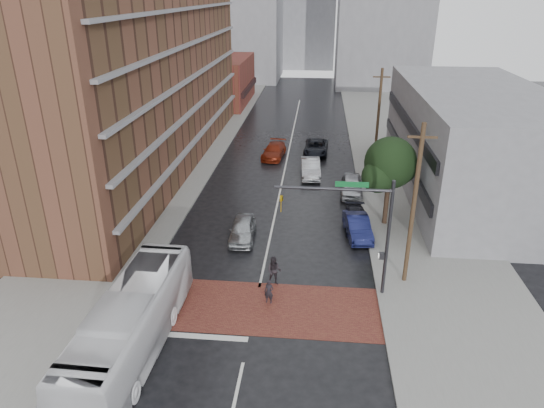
% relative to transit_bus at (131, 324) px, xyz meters
% --- Properties ---
extents(ground, '(160.00, 160.00, 0.00)m').
position_rel_transit_bus_xyz_m(ground, '(5.50, 3.67, -1.65)').
color(ground, black).
rests_on(ground, ground).
extents(crosswalk, '(14.00, 5.00, 0.02)m').
position_rel_transit_bus_xyz_m(crosswalk, '(5.50, 4.17, -1.64)').
color(crosswalk, brown).
rests_on(crosswalk, ground).
extents(sidewalk_west, '(9.00, 90.00, 0.15)m').
position_rel_transit_bus_xyz_m(sidewalk_west, '(-6.00, 28.67, -1.57)').
color(sidewalk_west, gray).
rests_on(sidewalk_west, ground).
extents(sidewalk_east, '(9.00, 90.00, 0.15)m').
position_rel_transit_bus_xyz_m(sidewalk_east, '(17.00, 28.67, -1.57)').
color(sidewalk_east, gray).
rests_on(sidewalk_east, ground).
extents(apartment_block, '(10.00, 44.00, 28.00)m').
position_rel_transit_bus_xyz_m(apartment_block, '(-8.50, 27.67, 12.35)').
color(apartment_block, brown).
rests_on(apartment_block, ground).
extents(storefront_west, '(8.00, 16.00, 7.00)m').
position_rel_transit_bus_xyz_m(storefront_west, '(-6.50, 57.67, 1.85)').
color(storefront_west, maroon).
rests_on(storefront_west, ground).
extents(building_east, '(11.00, 26.00, 9.00)m').
position_rel_transit_bus_xyz_m(building_east, '(22.00, 23.67, 2.85)').
color(building_east, gray).
rests_on(building_east, ground).
extents(distant_tower_center, '(12.00, 10.00, 24.00)m').
position_rel_transit_bus_xyz_m(distant_tower_center, '(5.50, 98.67, 10.35)').
color(distant_tower_center, gray).
rests_on(distant_tower_center, ground).
extents(street_tree, '(4.20, 4.10, 6.90)m').
position_rel_transit_bus_xyz_m(street_tree, '(14.02, 15.70, 3.09)').
color(street_tree, '#332319').
rests_on(street_tree, ground).
extents(signal_mast, '(6.50, 0.30, 7.20)m').
position_rel_transit_bus_xyz_m(signal_mast, '(11.35, 6.17, 3.09)').
color(signal_mast, '#2D2D33').
rests_on(signal_mast, ground).
extents(utility_pole_near, '(1.60, 0.26, 10.00)m').
position_rel_transit_bus_xyz_m(utility_pole_near, '(14.30, 7.67, 3.49)').
color(utility_pole_near, '#473321').
rests_on(utility_pole_near, ground).
extents(utility_pole_far, '(1.60, 0.26, 10.00)m').
position_rel_transit_bus_xyz_m(utility_pole_far, '(14.30, 27.67, 3.49)').
color(utility_pole_far, '#473321').
rests_on(utility_pole_far, ground).
extents(transit_bus, '(3.03, 11.87, 3.29)m').
position_rel_transit_bus_xyz_m(transit_bus, '(0.00, 0.00, 0.00)').
color(transit_bus, white).
rests_on(transit_bus, ground).
extents(pedestrian_a, '(0.60, 0.45, 1.48)m').
position_rel_transit_bus_xyz_m(pedestrian_a, '(6.24, 4.71, -0.91)').
color(pedestrian_a, black).
rests_on(pedestrian_a, ground).
extents(pedestrian_b, '(0.94, 0.76, 1.84)m').
position_rel_transit_bus_xyz_m(pedestrian_b, '(6.35, 6.67, -0.72)').
color(pedestrian_b, black).
rests_on(pedestrian_b, ground).
extents(car_travel_a, '(1.94, 4.45, 1.49)m').
position_rel_transit_bus_xyz_m(car_travel_a, '(3.54, 12.31, -0.90)').
color(car_travel_a, '#A4A8AC').
rests_on(car_travel_a, ground).
extents(car_travel_b, '(2.11, 5.18, 1.67)m').
position_rel_transit_bus_xyz_m(car_travel_b, '(8.09, 25.75, -0.81)').
color(car_travel_b, '#B3B6BC').
rests_on(car_travel_b, ground).
extents(car_travel_c, '(2.58, 5.26, 1.47)m').
position_rel_transit_bus_xyz_m(car_travel_c, '(4.06, 31.12, -0.91)').
color(car_travel_c, maroon).
rests_on(car_travel_c, ground).
extents(suv_travel, '(2.71, 5.49, 1.50)m').
position_rel_transit_bus_xyz_m(suv_travel, '(8.52, 32.78, -0.90)').
color(suv_travel, black).
rests_on(suv_travel, ground).
extents(car_parked_near, '(2.13, 4.72, 1.50)m').
position_rel_transit_bus_xyz_m(car_parked_near, '(11.80, 13.57, -0.89)').
color(car_parked_near, '#151949').
rests_on(car_parked_near, ground).
extents(car_parked_mid, '(1.83, 4.39, 1.27)m').
position_rel_transit_bus_xyz_m(car_parked_mid, '(11.80, 14.90, -1.01)').
color(car_parked_mid, black).
rests_on(car_parked_mid, ground).
extents(car_parked_far, '(2.19, 4.91, 1.64)m').
position_rel_transit_bus_xyz_m(car_parked_far, '(11.80, 21.50, -0.83)').
color(car_parked_far, '#A7A9AE').
rests_on(car_parked_far, ground).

